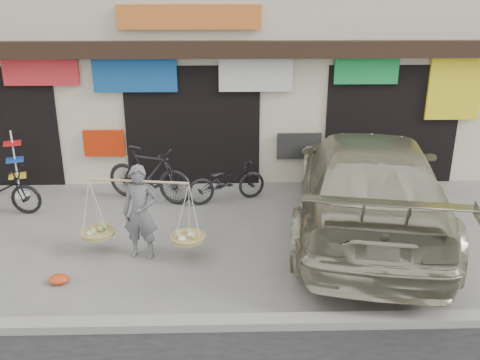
{
  "coord_description": "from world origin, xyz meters",
  "views": [
    {
      "loc": [
        0.76,
        -7.64,
        4.12
      ],
      "look_at": [
        0.99,
        0.9,
        1.01
      ],
      "focal_mm": 38.0,
      "sensor_mm": 36.0,
      "label": 1
    }
  ],
  "objects_px": {
    "suv": "(368,182)",
    "display_rack": "(17,170)",
    "street_vendor": "(141,216)",
    "bike_2": "(226,181)",
    "bike_1": "(149,174)"
  },
  "relations": [
    {
      "from": "suv",
      "to": "display_rack",
      "type": "xyz_separation_m",
      "value": [
        -7.11,
        1.81,
        -0.32
      ]
    },
    {
      "from": "street_vendor",
      "to": "suv",
      "type": "bearing_deg",
      "value": 22.65
    },
    {
      "from": "street_vendor",
      "to": "suv",
      "type": "xyz_separation_m",
      "value": [
        4.0,
        1.02,
        0.17
      ]
    },
    {
      "from": "street_vendor",
      "to": "display_rack",
      "type": "xyz_separation_m",
      "value": [
        -3.11,
        2.83,
        -0.14
      ]
    },
    {
      "from": "suv",
      "to": "display_rack",
      "type": "distance_m",
      "value": 7.34
    },
    {
      "from": "suv",
      "to": "street_vendor",
      "type": "bearing_deg",
      "value": 25.77
    },
    {
      "from": "street_vendor",
      "to": "bike_2",
      "type": "bearing_deg",
      "value": 68.1
    },
    {
      "from": "street_vendor",
      "to": "display_rack",
      "type": "distance_m",
      "value": 4.21
    },
    {
      "from": "street_vendor",
      "to": "bike_2",
      "type": "xyz_separation_m",
      "value": [
        1.4,
        2.4,
        -0.28
      ]
    },
    {
      "from": "street_vendor",
      "to": "suv",
      "type": "relative_size",
      "value": 0.32
    },
    {
      "from": "street_vendor",
      "to": "bike_1",
      "type": "distance_m",
      "value": 2.49
    },
    {
      "from": "suv",
      "to": "display_rack",
      "type": "bearing_deg",
      "value": -2.87
    },
    {
      "from": "bike_2",
      "to": "display_rack",
      "type": "xyz_separation_m",
      "value": [
        -4.51,
        0.43,
        0.14
      ]
    },
    {
      "from": "bike_2",
      "to": "display_rack",
      "type": "distance_m",
      "value": 4.54
    },
    {
      "from": "street_vendor",
      "to": "display_rack",
      "type": "height_order",
      "value": "street_vendor"
    }
  ]
}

